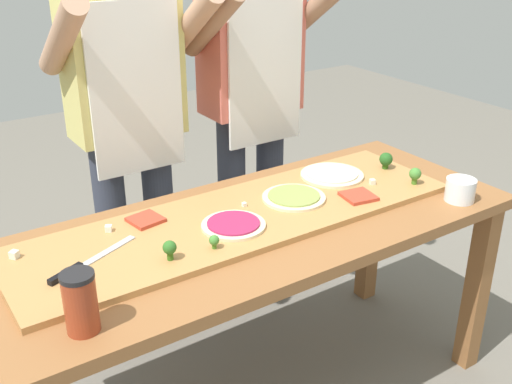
{
  "coord_description": "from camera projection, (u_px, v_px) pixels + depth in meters",
  "views": [
    {
      "loc": [
        -0.98,
        -1.46,
        1.65
      ],
      "look_at": [
        0.02,
        0.03,
        0.83
      ],
      "focal_mm": 43.07,
      "sensor_mm": 36.0,
      "label": 1
    }
  ],
  "objects": [
    {
      "name": "cheese_crumble_d",
      "position": [
        372.0,
        182.0,
        2.2
      ],
      "size": [
        0.02,
        0.02,
        0.02
      ],
      "primitive_type": "cube",
      "rotation": [
        0.0,
        0.0,
        1.2
      ],
      "color": "silver",
      "rests_on": "cutting_board"
    },
    {
      "name": "cheese_crumble_c",
      "position": [
        108.0,
        228.0,
        1.87
      ],
      "size": [
        0.03,
        0.03,
        0.02
      ],
      "primitive_type": "cube",
      "rotation": [
        0.0,
        0.0,
        1.06
      ],
      "color": "white",
      "rests_on": "cutting_board"
    },
    {
      "name": "pizza_whole_cheese_artichoke",
      "position": [
        332.0,
        175.0,
        2.26
      ],
      "size": [
        0.23,
        0.23,
        0.02
      ],
      "color": "beige",
      "rests_on": "cutting_board"
    },
    {
      "name": "broccoli_floret_front_mid",
      "position": [
        386.0,
        160.0,
        2.32
      ],
      "size": [
        0.05,
        0.05,
        0.06
      ],
      "color": "#2C5915",
      "rests_on": "cutting_board"
    },
    {
      "name": "flour_cup",
      "position": [
        460.0,
        191.0,
        2.11
      ],
      "size": [
        0.1,
        0.1,
        0.08
      ],
      "color": "white",
      "rests_on": "prep_table"
    },
    {
      "name": "broccoli_floret_back_right",
      "position": [
        170.0,
        248.0,
        1.71
      ],
      "size": [
        0.04,
        0.04,
        0.06
      ],
      "color": "#366618",
      "rests_on": "cutting_board"
    },
    {
      "name": "pizza_slice_far_right",
      "position": [
        358.0,
        196.0,
        2.09
      ],
      "size": [
        0.12,
        0.12,
        0.01
      ],
      "primitive_type": "cube",
      "rotation": [
        0.0,
        0.0,
        -0.17
      ],
      "color": "#BC3D28",
      "rests_on": "cutting_board"
    },
    {
      "name": "broccoli_floret_front_right",
      "position": [
        415.0,
        174.0,
        2.19
      ],
      "size": [
        0.04,
        0.04,
        0.06
      ],
      "color": "#487A23",
      "rests_on": "cutting_board"
    },
    {
      "name": "prep_table",
      "position": [
        257.0,
        249.0,
        2.02
      ],
      "size": [
        1.74,
        0.7,
        0.74
      ],
      "color": "brown",
      "rests_on": "ground"
    },
    {
      "name": "pizza_whole_pesto_green",
      "position": [
        294.0,
        197.0,
        2.08
      ],
      "size": [
        0.22,
        0.22,
        0.02
      ],
      "color": "beige",
      "rests_on": "cutting_board"
    },
    {
      "name": "cheese_crumble_b",
      "position": [
        244.0,
        204.0,
        2.03
      ],
      "size": [
        0.01,
        0.01,
        0.01
      ],
      "primitive_type": "cube",
      "rotation": [
        0.0,
        0.0,
        1.51
      ],
      "color": "white",
      "rests_on": "cutting_board"
    },
    {
      "name": "sauce_jar",
      "position": [
        80.0,
        302.0,
        1.43
      ],
      "size": [
        0.08,
        0.08,
        0.16
      ],
      "color": "#99381E",
      "rests_on": "prep_table"
    },
    {
      "name": "cook_right",
      "position": [
        252.0,
        88.0,
        2.51
      ],
      "size": [
        0.54,
        0.39,
        1.67
      ],
      "color": "#333847",
      "rests_on": "ground"
    },
    {
      "name": "cook_left",
      "position": [
        128.0,
        109.0,
        2.24
      ],
      "size": [
        0.54,
        0.39,
        1.67
      ],
      "color": "#333847",
      "rests_on": "ground"
    },
    {
      "name": "cheese_crumble_a",
      "position": [
        14.0,
        255.0,
        1.73
      ],
      "size": [
        0.03,
        0.03,
        0.02
      ],
      "primitive_type": "cube",
      "rotation": [
        0.0,
        0.0,
        0.66
      ],
      "color": "silver",
      "rests_on": "cutting_board"
    },
    {
      "name": "chefs_knife",
      "position": [
        82.0,
        265.0,
        1.68
      ],
      "size": [
        0.3,
        0.14,
        0.02
      ],
      "color": "#B7BABF",
      "rests_on": "cutting_board"
    },
    {
      "name": "pizza_slice_near_right",
      "position": [
        146.0,
        220.0,
        1.93
      ],
      "size": [
        0.11,
        0.11,
        0.01
      ],
      "primitive_type": "cube",
      "rotation": [
        0.0,
        0.0,
        0.16
      ],
      "color": "#BC3D28",
      "rests_on": "cutting_board"
    },
    {
      "name": "cutting_board",
      "position": [
        241.0,
        218.0,
        1.98
      ],
      "size": [
        1.5,
        0.43,
        0.02
      ],
      "primitive_type": "cube",
      "color": "#B27F47",
      "rests_on": "prep_table"
    },
    {
      "name": "pizza_whole_beet_magenta",
      "position": [
        233.0,
        225.0,
        1.9
      ],
      "size": [
        0.2,
        0.2,
        0.02
      ],
      "color": "beige",
      "rests_on": "cutting_board"
    },
    {
      "name": "broccoli_floret_center_left",
      "position": [
        214.0,
        241.0,
        1.77
      ],
      "size": [
        0.03,
        0.03,
        0.04
      ],
      "color": "#487A23",
      "rests_on": "cutting_board"
    }
  ]
}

